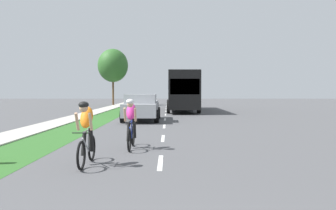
# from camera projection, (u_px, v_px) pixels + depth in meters

# --- Properties ---
(ground_plane) EXTENTS (120.00, 120.00, 0.00)m
(ground_plane) POSITION_uv_depth(u_px,v_px,m) (166.00, 119.00, 21.58)
(ground_plane) COLOR #4C4C4F
(grass_verge) EXTENTS (2.09, 70.00, 0.01)m
(grass_verge) POSITION_uv_depth(u_px,v_px,m) (101.00, 119.00, 21.60)
(grass_verge) COLOR #2D6026
(grass_verge) RESTS_ON ground_plane
(sidewalk_concrete) EXTENTS (1.60, 70.00, 0.10)m
(sidewalk_concrete) POSITION_uv_depth(u_px,v_px,m) (73.00, 119.00, 21.60)
(sidewalk_concrete) COLOR #B2ADA3
(sidewalk_concrete) RESTS_ON ground_plane
(lane_markings_center) EXTENTS (0.12, 53.49, 0.01)m
(lane_markings_center) POSITION_uv_depth(u_px,v_px,m) (167.00, 115.00, 25.58)
(lane_markings_center) COLOR white
(lane_markings_center) RESTS_ON ground_plane
(cyclist_lead) EXTENTS (0.42, 1.72, 1.58)m
(cyclist_lead) POSITION_uv_depth(u_px,v_px,m) (87.00, 132.00, 8.01)
(cyclist_lead) COLOR black
(cyclist_lead) RESTS_ON ground_plane
(cyclist_trailing) EXTENTS (0.42, 1.72, 1.58)m
(cyclist_trailing) POSITION_uv_depth(u_px,v_px,m) (132.00, 123.00, 10.33)
(cyclist_trailing) COLOR black
(cyclist_trailing) RESTS_ON ground_plane
(pickup_silver) EXTENTS (2.22, 5.10, 1.64)m
(pickup_silver) POSITION_uv_depth(u_px,v_px,m) (143.00, 107.00, 20.29)
(pickup_silver) COLOR #A5A8AD
(pickup_silver) RESTS_ON ground_plane
(bus_black) EXTENTS (2.78, 11.60, 3.48)m
(bus_black) POSITION_uv_depth(u_px,v_px,m) (183.00, 90.00, 30.64)
(bus_black) COLOR black
(bus_black) RESTS_ON ground_plane
(sedan_dark_green) EXTENTS (1.98, 4.30, 1.52)m
(sedan_dark_green) POSITION_uv_depth(u_px,v_px,m) (178.00, 98.00, 49.46)
(sedan_dark_green) COLOR #194C2D
(sedan_dark_green) RESTS_ON ground_plane
(street_tree_far) EXTENTS (3.90, 3.90, 7.32)m
(street_tree_far) POSITION_uv_depth(u_px,v_px,m) (114.00, 66.00, 42.48)
(street_tree_far) COLOR brown
(street_tree_far) RESTS_ON ground_plane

